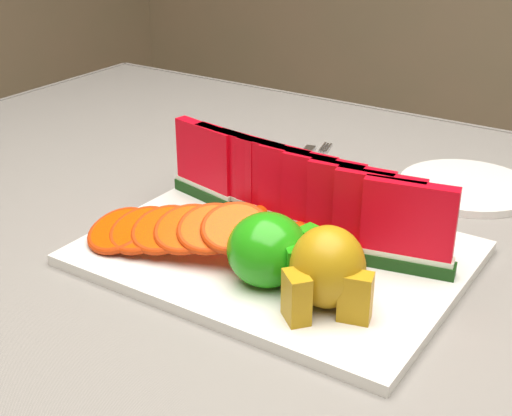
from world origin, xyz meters
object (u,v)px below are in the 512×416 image
Objects in this scene: fork at (299,164)px; side_plate at (467,187)px; platter at (276,253)px; apple_cluster at (274,252)px; pear_cluster at (327,270)px.

side_plate is at bearing 11.33° from fork.
platter is 0.08m from apple_cluster.
fork is at bearing -168.67° from side_plate.
platter is at bearing 120.05° from apple_cluster.
fork is (-0.12, 0.25, -0.00)m from platter.
fork is at bearing 115.83° from apple_cluster.
pear_cluster is 0.39m from fork.
side_plate is at bearing 77.06° from apple_cluster.
apple_cluster is 0.60× the size of fork.
side_plate is 1.00× the size of fork.
pear_cluster reaches higher than apple_cluster.
pear_cluster is 0.53× the size of side_plate.
pear_cluster is 0.37m from side_plate.
apple_cluster is 0.07m from pear_cluster.
platter is at bearing -111.18° from side_plate.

